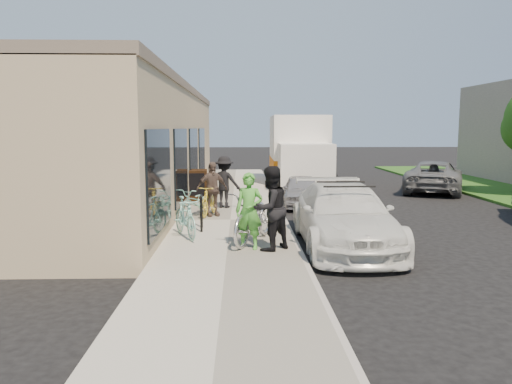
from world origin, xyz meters
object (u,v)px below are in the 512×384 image
object	(u,v)px
sandwich_board	(197,185)
tandem_bike	(254,216)
sedan_silver	(302,191)
cruiser_bike_c	(209,200)
bike_rack	(201,209)
man_standing	(270,208)
moving_truck	(299,155)
cruiser_bike_a	(185,217)
woman_rider	(249,211)
bystander_a	(224,182)
cruiser_bike_b	(195,203)
sedan_white	(344,216)
far_car_gray	(434,176)
bystander_b	(212,189)

from	to	relation	value
sandwich_board	tandem_bike	size ratio (longest dim) A/B	0.50
sedan_silver	cruiser_bike_c	distance (m)	4.01
bike_rack	man_standing	distance (m)	2.73
sedan_silver	cruiser_bike_c	world-z (taller)	sedan_silver
moving_truck	cruiser_bike_a	distance (m)	12.37
sandwich_board	woman_rider	bearing A→B (deg)	-77.64
tandem_bike	bystander_a	distance (m)	5.00
tandem_bike	cruiser_bike_c	distance (m)	3.67
cruiser_bike_b	bystander_a	xyz separation A→B (m)	(0.78, 1.77, 0.41)
sedan_white	tandem_bike	size ratio (longest dim) A/B	2.23
cruiser_bike_b	tandem_bike	bearing A→B (deg)	-37.67
sedan_white	tandem_bike	world-z (taller)	sedan_white
sandwich_board	moving_truck	distance (m)	7.25
cruiser_bike_c	bystander_a	size ratio (longest dim) A/B	0.91
far_car_gray	cruiser_bike_c	xyz separation A→B (m)	(-9.18, -6.37, -0.06)
bike_rack	cruiser_bike_b	world-z (taller)	bike_rack
sandwich_board	cruiser_bike_c	xyz separation A→B (m)	(0.61, -2.91, -0.11)
moving_truck	cruiser_bike_a	size ratio (longest dim) A/B	4.24
moving_truck	cruiser_bike_b	size ratio (longest dim) A/B	4.13
sedan_white	bystander_a	distance (m)	5.66
cruiser_bike_c	woman_rider	bearing A→B (deg)	-61.87
moving_truck	far_car_gray	distance (m)	6.04
cruiser_bike_c	bike_rack	bearing A→B (deg)	-78.91
sedan_silver	cruiser_bike_b	size ratio (longest dim) A/B	1.99
bystander_a	sedan_silver	bearing A→B (deg)	-138.82
sandwich_board	cruiser_bike_c	world-z (taller)	sandwich_board
cruiser_bike_a	bystander_b	size ratio (longest dim) A/B	0.99
woman_rider	sedan_white	bearing A→B (deg)	32.89
far_car_gray	man_standing	xyz separation A→B (m)	(-7.63, -10.59, 0.38)
sedan_white	cruiser_bike_c	xyz separation A→B (m)	(-3.28, 3.40, -0.11)
sedan_white	moving_truck	distance (m)	12.14
cruiser_bike_a	bystander_a	size ratio (longest dim) A/B	0.95
sedan_silver	moving_truck	world-z (taller)	moving_truck
sandwich_board	cruiser_bike_b	world-z (taller)	sandwich_board
cruiser_bike_a	far_car_gray	bearing A→B (deg)	21.42
bystander_a	bystander_b	distance (m)	1.57
woman_rider	man_standing	distance (m)	0.47
bike_rack	tandem_bike	world-z (taller)	tandem_bike
far_car_gray	cruiser_bike_c	bearing A→B (deg)	58.50
sandwich_board	bystander_a	distance (m)	1.78
cruiser_bike_a	man_standing	bearing A→B (deg)	-56.33
tandem_bike	moving_truck	bearing A→B (deg)	100.88
sedan_silver	far_car_gray	size ratio (longest dim) A/B	0.67
sedan_white	man_standing	xyz separation A→B (m)	(-1.73, -0.82, 0.33)
cruiser_bike_c	bystander_a	distance (m)	1.57
bike_rack	woman_rider	bearing A→B (deg)	-60.10
sedan_silver	sandwich_board	bearing A→B (deg)	-179.96
tandem_bike	man_standing	world-z (taller)	man_standing
tandem_bike	bystander_a	bearing A→B (deg)	121.81
tandem_bike	cruiser_bike_c	size ratio (longest dim) A/B	1.46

